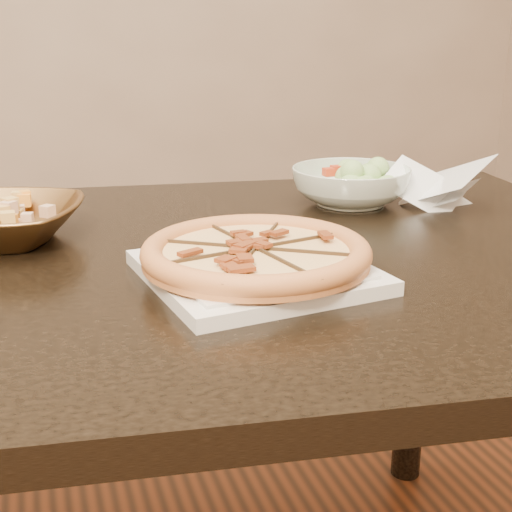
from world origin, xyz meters
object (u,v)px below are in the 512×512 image
object	(u,v)px
plate	(256,271)
salad_bowl	(351,186)
pizza	(256,253)
dining_table	(171,317)

from	to	relation	value
plate	salad_bowl	size ratio (longest dim) A/B	1.40
plate	salad_bowl	xyz separation A→B (m)	(0.28, 0.33, 0.02)
pizza	dining_table	bearing A→B (deg)	121.60
plate	pizza	world-z (taller)	pizza
pizza	salad_bowl	distance (m)	0.43
plate	pizza	xyz separation A→B (m)	(-0.00, -0.00, 0.02)
pizza	salad_bowl	xyz separation A→B (m)	(0.28, 0.33, -0.00)
plate	pizza	size ratio (longest dim) A/B	1.02
plate	dining_table	bearing A→B (deg)	121.61
plate	salad_bowl	bearing A→B (deg)	49.05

